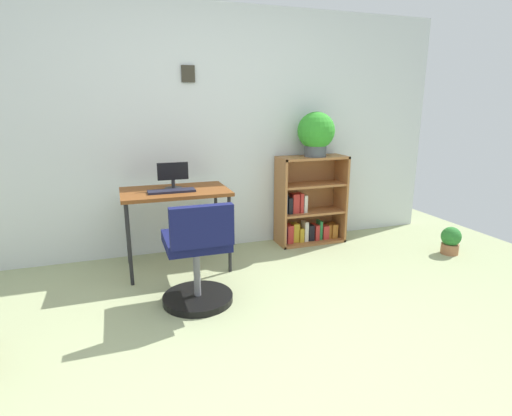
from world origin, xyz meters
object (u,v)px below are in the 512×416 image
office_chair (198,260)px  potted_plant_floor (451,240)px  bookshelf_low (308,205)px  potted_plant_on_shelf (316,133)px  monitor (173,176)px  desk (175,197)px  keyboard (172,191)px

office_chair → potted_plant_floor: 2.55m
bookshelf_low → potted_plant_on_shelf: (0.04, -0.05, 0.75)m
monitor → potted_plant_on_shelf: size_ratio=0.59×
desk → monitor: (-0.01, 0.04, 0.18)m
monitor → potted_plant_floor: monitor is taller
bookshelf_low → potted_plant_on_shelf: 0.75m
potted_plant_floor → potted_plant_on_shelf: bearing=145.9°
office_chair → potted_plant_on_shelf: size_ratio=1.80×
bookshelf_low → potted_plant_on_shelf: bearing=-54.3°
keyboard → office_chair: office_chair is taller
desk → bookshelf_low: 1.46m
monitor → potted_plant_on_shelf: (1.45, 0.19, 0.32)m
office_chair → potted_plant_on_shelf: potted_plant_on_shelf is taller
keyboard → bookshelf_low: 1.53m
keyboard → bookshelf_low: bearing=13.9°
monitor → potted_plant_on_shelf: bearing=7.6°
monitor → potted_plant_floor: (2.57, -0.56, -0.69)m
potted_plant_on_shelf → potted_plant_floor: size_ratio=1.64×
office_chair → keyboard: bearing=96.3°
monitor → desk: bearing=-80.6°
desk → potted_plant_floor: (2.57, -0.53, -0.51)m
monitor → office_chair: 0.92m
potted_plant_floor → monitor: bearing=167.7°
monitor → office_chair: size_ratio=0.33×
desk → keyboard: keyboard is taller
keyboard → potted_plant_floor: keyboard is taller
desk → office_chair: office_chair is taller
monitor → office_chair: bearing=-86.9°
bookshelf_low → office_chair: bearing=-143.1°
monitor → keyboard: 0.16m
keyboard → potted_plant_floor: (2.60, -0.45, -0.58)m
bookshelf_low → potted_plant_floor: size_ratio=3.37×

